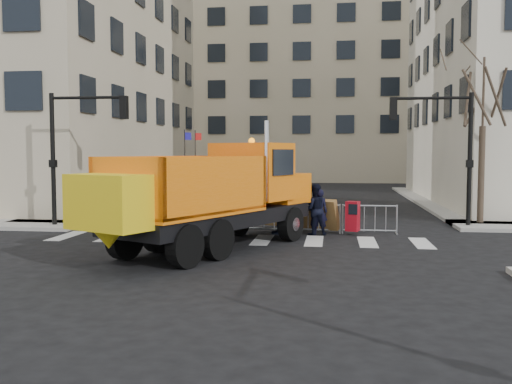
# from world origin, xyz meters

# --- Properties ---
(ground) EXTENTS (120.00, 120.00, 0.00)m
(ground) POSITION_xyz_m (0.00, 0.00, 0.00)
(ground) COLOR black
(ground) RESTS_ON ground
(sidewalk_back) EXTENTS (64.00, 5.00, 0.15)m
(sidewalk_back) POSITION_xyz_m (0.00, 8.50, 0.07)
(sidewalk_back) COLOR gray
(sidewalk_back) RESTS_ON ground
(building_far) EXTENTS (30.00, 18.00, 24.00)m
(building_far) POSITION_xyz_m (0.00, 52.00, 12.00)
(building_far) COLOR #B7AB8C
(building_far) RESTS_ON ground
(traffic_light_left) EXTENTS (0.18, 0.18, 5.40)m
(traffic_light_left) POSITION_xyz_m (-8.00, 7.50, 2.70)
(traffic_light_left) COLOR black
(traffic_light_left) RESTS_ON ground
(traffic_light_right) EXTENTS (0.18, 0.18, 5.40)m
(traffic_light_right) POSITION_xyz_m (8.50, 9.50, 2.70)
(traffic_light_right) COLOR black
(traffic_light_right) RESTS_ON ground
(crowd_barriers) EXTENTS (12.60, 0.60, 1.10)m
(crowd_barriers) POSITION_xyz_m (-0.75, 7.60, 0.55)
(crowd_barriers) COLOR #9EA0A5
(crowd_barriers) RESTS_ON ground
(street_tree) EXTENTS (3.00, 3.00, 7.50)m
(street_tree) POSITION_xyz_m (9.20, 10.50, 3.75)
(street_tree) COLOR #382B21
(street_tree) RESTS_ON ground
(plow_truck) EXTENTS (7.05, 10.61, 4.06)m
(plow_truck) POSITION_xyz_m (-0.63, 3.18, 1.80)
(plow_truck) COLOR black
(plow_truck) RESTS_ON ground
(cop_a) EXTENTS (0.65, 0.46, 1.71)m
(cop_a) POSITION_xyz_m (2.63, 7.00, 0.85)
(cop_a) COLOR black
(cop_a) RESTS_ON ground
(cop_b) EXTENTS (1.03, 0.87, 1.89)m
(cop_b) POSITION_xyz_m (2.46, 7.00, 0.94)
(cop_b) COLOR black
(cop_b) RESTS_ON ground
(cop_c) EXTENTS (1.01, 1.30, 2.06)m
(cop_c) POSITION_xyz_m (1.16, 7.00, 1.03)
(cop_c) COLOR black
(cop_c) RESTS_ON ground
(worker) EXTENTS (1.18, 1.05, 1.59)m
(worker) POSITION_xyz_m (-6.53, 6.87, 0.94)
(worker) COLOR #B8D018
(worker) RESTS_ON sidewalk_back
(newspaper_box) EXTENTS (0.56, 0.53, 1.10)m
(newspaper_box) POSITION_xyz_m (3.86, 7.13, 0.70)
(newspaper_box) COLOR maroon
(newspaper_box) RESTS_ON sidewalk_back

